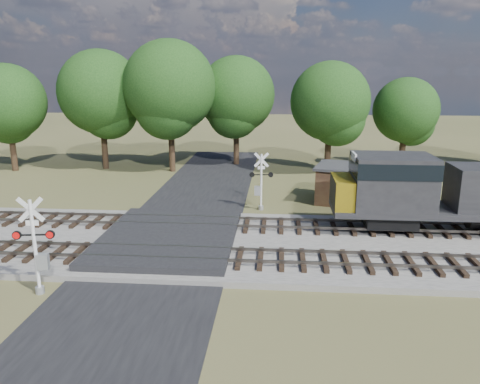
{
  "coord_description": "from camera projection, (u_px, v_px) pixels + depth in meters",
  "views": [
    {
      "loc": [
        5.72,
        -22.71,
        9.0
      ],
      "look_at": [
        3.69,
        2.0,
        2.6
      ],
      "focal_mm": 35.0,
      "sensor_mm": 36.0,
      "label": 1
    }
  ],
  "objects": [
    {
      "name": "track_far",
      "position": [
        232.0,
        224.0,
        27.16
      ],
      "size": [
        140.0,
        2.6,
        0.33
      ],
      "color": "black",
      "rests_on": "ballast_bed"
    },
    {
      "name": "crossing_signal_far",
      "position": [
        260.0,
        186.0,
        30.98
      ],
      "size": [
        1.57,
        0.34,
        3.9
      ],
      "rotation": [
        0.0,
        0.0,
        3.19
      ],
      "color": "silver",
      "rests_on": "ground"
    },
    {
      "name": "track_near",
      "position": [
        221.0,
        257.0,
        22.34
      ],
      "size": [
        140.0,
        2.6,
        0.33
      ],
      "color": "black",
      "rests_on": "ballast_bed"
    },
    {
      "name": "ballast_bed",
      "position": [
        358.0,
        247.0,
        24.27
      ],
      "size": [
        140.0,
        10.0,
        0.3
      ],
      "primitive_type": "cube",
      "color": "gray",
      "rests_on": "ground"
    },
    {
      "name": "crossing_signal_near",
      "position": [
        38.0,
        254.0,
        19.13
      ],
      "size": [
        1.68,
        0.4,
        4.19
      ],
      "rotation": [
        0.0,
        0.0,
        0.15
      ],
      "color": "silver",
      "rests_on": "ground"
    },
    {
      "name": "ground",
      "position": [
        167.0,
        248.0,
        24.62
      ],
      "size": [
        160.0,
        160.0,
        0.0
      ],
      "primitive_type": "plane",
      "color": "#4B4D29",
      "rests_on": "ground"
    },
    {
      "name": "crossing_panel",
      "position": [
        169.0,
        239.0,
        25.02
      ],
      "size": [
        7.0,
        9.0,
        0.62
      ],
      "primitive_type": "cube",
      "color": "#262628",
      "rests_on": "ground"
    },
    {
      "name": "road",
      "position": [
        167.0,
        247.0,
        24.61
      ],
      "size": [
        7.0,
        60.0,
        0.08
      ],
      "primitive_type": "cube",
      "color": "black",
      "rests_on": "ground"
    },
    {
      "name": "treeline",
      "position": [
        280.0,
        97.0,
        42.02
      ],
      "size": [
        79.91,
        11.98,
        11.85
      ],
      "color": "black",
      "rests_on": "ground"
    },
    {
      "name": "equipment_shed",
      "position": [
        344.0,
        183.0,
        33.01
      ],
      "size": [
        4.76,
        4.76,
        2.63
      ],
      "rotation": [
        0.0,
        0.0,
        -0.27
      ],
      "color": "#472C1E",
      "rests_on": "ground"
    }
  ]
}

